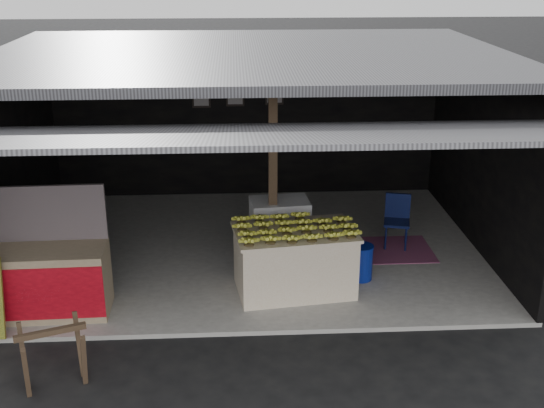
{
  "coord_description": "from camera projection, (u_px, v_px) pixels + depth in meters",
  "views": [
    {
      "loc": [
        -0.21,
        -7.09,
        4.35
      ],
      "look_at": [
        0.27,
        1.55,
        1.1
      ],
      "focal_mm": 45.0,
      "sensor_mm": 36.0,
      "label": 1
    }
  ],
  "objects": [
    {
      "name": "picture_frames",
      "position": [
        237.0,
        94.0,
        12.05
      ],
      "size": [
        1.62,
        0.04,
        0.46
      ],
      "color": "black",
      "rests_on": "shophouse"
    },
    {
      "name": "plastic_chair",
      "position": [
        397.0,
        216.0,
        10.37
      ],
      "size": [
        0.46,
        0.46,
        0.81
      ],
      "rotation": [
        0.0,
        0.0,
        -0.24
      ],
      "color": "#0A123A",
      "rests_on": "concrete_slab"
    },
    {
      "name": "banana_table",
      "position": [
        295.0,
        261.0,
        8.98
      ],
      "size": [
        1.67,
        1.16,
        0.86
      ],
      "rotation": [
        0.0,
        0.0,
        0.13
      ],
      "color": "silver",
      "rests_on": "concrete_slab"
    },
    {
      "name": "sawhorse",
      "position": [
        53.0,
        351.0,
        7.06
      ],
      "size": [
        0.79,
        0.79,
        0.69
      ],
      "rotation": [
        0.0,
        0.0,
        0.35
      ],
      "color": "#453122",
      "rests_on": "ground"
    },
    {
      "name": "neighbor_stall",
      "position": [
        45.0,
        278.0,
        8.41
      ],
      "size": [
        1.56,
        0.74,
        1.59
      ],
      "rotation": [
        0.0,
        0.0,
        0.03
      ],
      "color": "#998466",
      "rests_on": "concrete_slab"
    },
    {
      "name": "magenta_rug",
      "position": [
        382.0,
        250.0,
        10.33
      ],
      "size": [
        1.5,
        1.0,
        0.01
      ],
      "primitive_type": "cube",
      "rotation": [
        0.0,
        0.0,
        0.0
      ],
      "color": "#701855",
      "rests_on": "concrete_slab"
    },
    {
      "name": "shophouse",
      "position": [
        249.0,
        111.0,
        10.06
      ],
      "size": [
        7.4,
        7.29,
        3.02
      ],
      "color": "black",
      "rests_on": "ground"
    },
    {
      "name": "white_crate",
      "position": [
        280.0,
        230.0,
        9.89
      ],
      "size": [
        0.88,
        0.64,
        0.92
      ],
      "rotation": [
        0.0,
        0.0,
        0.1
      ],
      "color": "white",
      "rests_on": "concrete_slab"
    },
    {
      "name": "concrete_slab",
      "position": [
        251.0,
        248.0,
        10.49
      ],
      "size": [
        7.0,
        5.0,
        0.06
      ],
      "primitive_type": "cube",
      "color": "gray",
      "rests_on": "ground"
    },
    {
      "name": "banana_pile",
      "position": [
        295.0,
        225.0,
        8.8
      ],
      "size": [
        1.54,
        1.05,
        0.17
      ],
      "primitive_type": null,
      "rotation": [
        0.0,
        0.0,
        0.13
      ],
      "color": "yellow",
      "rests_on": "banana_table"
    },
    {
      "name": "ground",
      "position": [
        257.0,
        336.0,
        8.16
      ],
      "size": [
        80.0,
        80.0,
        0.0
      ],
      "primitive_type": "plane",
      "color": "black",
      "rests_on": "ground"
    },
    {
      "name": "water_barrel",
      "position": [
        361.0,
        263.0,
        9.37
      ],
      "size": [
        0.32,
        0.32,
        0.47
      ],
      "primitive_type": "cylinder",
      "color": "navy",
      "rests_on": "concrete_slab"
    }
  ]
}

